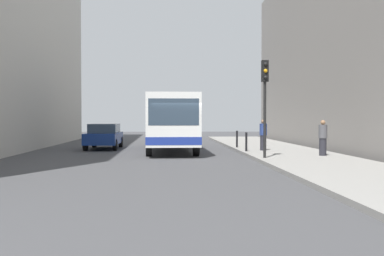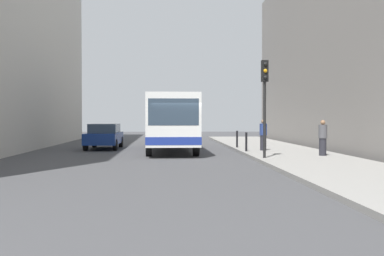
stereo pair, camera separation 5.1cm
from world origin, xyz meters
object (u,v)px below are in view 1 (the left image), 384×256
object	(u,v)px
pedestrian_near_signal	(323,138)
pedestrian_mid_sidewalk	(263,135)
traffic_light	(265,90)
bus	(170,120)
bollard_near	(246,142)
car_beside_bus	(104,136)
bollard_mid	(237,139)

from	to	relation	value
pedestrian_near_signal	pedestrian_mid_sidewalk	bearing A→B (deg)	65.34
traffic_light	pedestrian_mid_sidewalk	xyz separation A→B (m)	(0.89, 4.56, -2.06)
bus	traffic_light	bearing A→B (deg)	118.29
bollard_near	car_beside_bus	bearing A→B (deg)	149.52
bollard_near	pedestrian_mid_sidewalk	xyz separation A→B (m)	(0.99, 0.61, 0.32)
car_beside_bus	bollard_near	xyz separation A→B (m)	(7.69, -4.53, -0.16)
bus	pedestrian_mid_sidewalk	bearing A→B (deg)	152.39
bus	bollard_near	distance (m)	4.98
bus	pedestrian_near_signal	world-z (taller)	bus
bollard_near	pedestrian_mid_sidewalk	bearing A→B (deg)	31.74
pedestrian_mid_sidewalk	bollard_near	bearing A→B (deg)	98.34
car_beside_bus	traffic_light	size ratio (longest dim) A/B	1.08
bollard_mid	pedestrian_mid_sidewalk	bearing A→B (deg)	-68.41
traffic_light	bollard_near	distance (m)	4.61
car_beside_bus	traffic_light	bearing A→B (deg)	133.39
car_beside_bus	pedestrian_near_signal	distance (m)	12.98
bollard_mid	pedestrian_mid_sidewalk	size ratio (longest dim) A/B	0.59
bollard_near	pedestrian_mid_sidewalk	distance (m)	1.21
bollard_near	pedestrian_near_signal	size ratio (longest dim) A/B	0.60
bollard_near	bus	bearing A→B (deg)	141.65
car_beside_bus	pedestrian_mid_sidewalk	bearing A→B (deg)	156.52
traffic_light	pedestrian_near_signal	xyz separation A→B (m)	(2.84, 1.04, -2.07)
traffic_light	pedestrian_mid_sidewalk	world-z (taller)	traffic_light
traffic_light	car_beside_bus	bearing A→B (deg)	132.60
car_beside_bus	bollard_mid	world-z (taller)	car_beside_bus
car_beside_bus	pedestrian_mid_sidewalk	world-z (taller)	pedestrian_mid_sidewalk
traffic_light	pedestrian_near_signal	bearing A→B (deg)	20.05
bollard_mid	car_beside_bus	bearing A→B (deg)	169.59
car_beside_bus	bollard_near	size ratio (longest dim) A/B	4.66
bollard_near	bollard_mid	size ratio (longest dim) A/B	1.00
bus	pedestrian_mid_sidewalk	size ratio (longest dim) A/B	6.91
traffic_light	pedestrian_mid_sidewalk	bearing A→B (deg)	78.96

